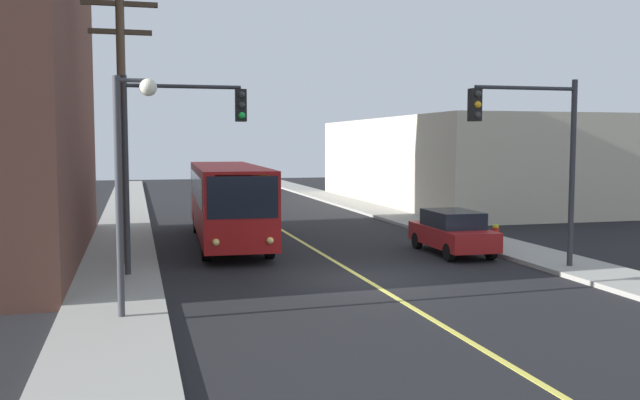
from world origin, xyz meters
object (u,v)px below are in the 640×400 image
object	(u,v)px
fire_hydrant	(496,234)
utility_pole_near	(122,111)
traffic_signal_right_corner	(531,138)
street_lamp_left	(128,160)
traffic_signal_left_corner	(177,137)
parked_car_red	(452,231)
city_bus	(227,199)

from	to	relation	value
fire_hydrant	utility_pole_near	bearing A→B (deg)	-178.08
traffic_signal_right_corner	fire_hydrant	xyz separation A→B (m)	(1.44, 4.66, -3.72)
street_lamp_left	fire_hydrant	world-z (taller)	street_lamp_left
traffic_signal_left_corner	traffic_signal_right_corner	world-z (taller)	same
parked_car_red	utility_pole_near	size ratio (longest dim) A/B	0.49
street_lamp_left	traffic_signal_left_corner	bearing A→B (deg)	74.98
traffic_signal_right_corner	street_lamp_left	xyz separation A→B (m)	(-12.24, -3.13, -0.56)
city_bus	fire_hydrant	world-z (taller)	city_bus
traffic_signal_right_corner	fire_hydrant	distance (m)	6.13
utility_pole_near	traffic_signal_right_corner	distance (m)	13.17
parked_car_red	utility_pole_near	xyz separation A→B (m)	(-11.75, 0.16, 4.32)
parked_car_red	city_bus	bearing A→B (deg)	147.00
city_bus	traffic_signal_right_corner	world-z (taller)	traffic_signal_right_corner
utility_pole_near	traffic_signal_right_corner	size ratio (longest dim) A/B	1.51
utility_pole_near	traffic_signal_right_corner	xyz separation A→B (m)	(12.46, -4.19, -0.86)
parked_car_red	street_lamp_left	xyz separation A→B (m)	(-11.53, -7.16, 2.90)
traffic_signal_left_corner	traffic_signal_right_corner	distance (m)	11.03
parked_car_red	traffic_signal_right_corner	xyz separation A→B (m)	(0.71, -4.03, 3.46)
utility_pole_near	traffic_signal_right_corner	bearing A→B (deg)	-18.60
utility_pole_near	traffic_signal_left_corner	size ratio (longest dim) A/B	1.51
fire_hydrant	city_bus	bearing A→B (deg)	156.01
utility_pole_near	fire_hydrant	world-z (taller)	utility_pole_near
traffic_signal_right_corner	street_lamp_left	distance (m)	12.64
city_bus	fire_hydrant	bearing A→B (deg)	-23.99
city_bus	utility_pole_near	world-z (taller)	utility_pole_near
traffic_signal_left_corner	street_lamp_left	xyz separation A→B (m)	(-1.42, -5.28, -0.56)
parked_car_red	traffic_signal_left_corner	bearing A→B (deg)	-169.45
street_lamp_left	traffic_signal_right_corner	bearing A→B (deg)	14.34
parked_car_red	utility_pole_near	bearing A→B (deg)	179.22
traffic_signal_left_corner	fire_hydrant	size ratio (longest dim) A/B	7.14
traffic_signal_left_corner	street_lamp_left	world-z (taller)	traffic_signal_left_corner
parked_car_red	traffic_signal_left_corner	xyz separation A→B (m)	(-10.12, -1.88, 3.46)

